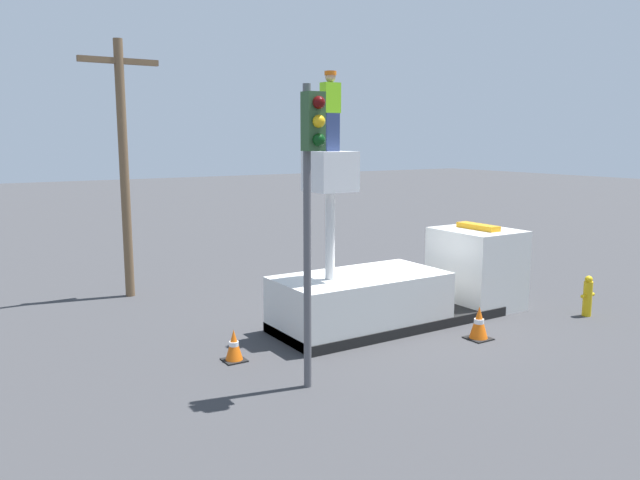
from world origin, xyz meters
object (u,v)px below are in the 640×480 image
(traffic_light_pole, at_px, (311,178))
(utility_pole, at_px, (124,160))
(worker, at_px, (330,111))
(traffic_cone_curbside, at_px, (479,324))
(traffic_cone_rear, at_px, (234,346))
(bucket_truck, at_px, (407,287))
(fire_hydrant, at_px, (588,296))

(traffic_light_pole, distance_m, utility_pole, 8.78)
(worker, bearing_deg, utility_pole, 115.09)
(worker, distance_m, traffic_cone_curbside, 5.89)
(traffic_cone_rear, bearing_deg, worker, 8.15)
(worker, relative_size, traffic_cone_curbside, 2.27)
(bucket_truck, relative_size, utility_pole, 0.95)
(bucket_truck, distance_m, traffic_cone_curbside, 2.16)
(worker, xyz_separation_m, utility_pole, (-2.92, 6.24, -1.20))
(bucket_truck, height_order, worker, worker)
(worker, relative_size, fire_hydrant, 1.64)
(bucket_truck, height_order, traffic_cone_curbside, bucket_truck)
(worker, bearing_deg, fire_hydrant, -18.65)
(fire_hydrant, bearing_deg, utility_pole, 138.24)
(worker, height_order, traffic_light_pole, worker)
(utility_pole, bearing_deg, traffic_cone_curbside, -55.68)
(traffic_cone_rear, xyz_separation_m, traffic_cone_curbside, (5.36, -1.68, 0.05))
(traffic_cone_rear, distance_m, utility_pole, 7.56)
(traffic_cone_curbside, xyz_separation_m, utility_pole, (-5.67, 8.30, 3.59))
(fire_hydrant, relative_size, traffic_cone_rear, 1.59)
(worker, height_order, traffic_cone_curbside, worker)
(bucket_truck, relative_size, traffic_cone_curbside, 8.95)
(fire_hydrant, bearing_deg, worker, 161.35)
(bucket_truck, bearing_deg, traffic_light_pole, -150.15)
(traffic_cone_curbside, relative_size, utility_pole, 0.11)
(fire_hydrant, xyz_separation_m, traffic_cone_rear, (-9.15, 1.83, -0.21))
(fire_hydrant, relative_size, traffic_cone_curbside, 1.39)
(traffic_cone_rear, bearing_deg, utility_pole, 92.68)
(bucket_truck, bearing_deg, traffic_cone_rear, -175.65)
(bucket_truck, bearing_deg, worker, 180.00)
(traffic_light_pole, height_order, traffic_cone_rear, traffic_light_pole)
(traffic_cone_rear, relative_size, traffic_cone_curbside, 0.87)
(fire_hydrant, bearing_deg, traffic_cone_rear, 168.67)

